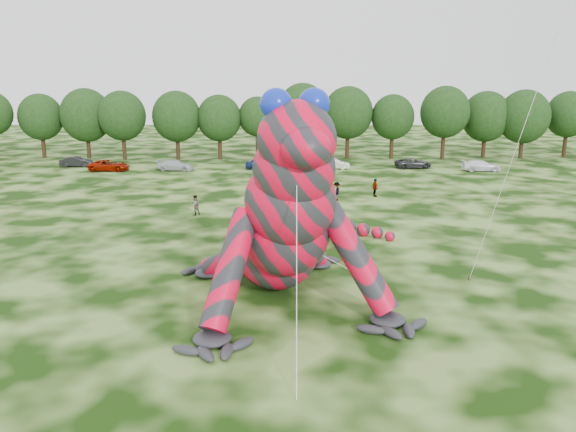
% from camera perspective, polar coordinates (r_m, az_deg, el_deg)
% --- Properties ---
extents(ground, '(240.00, 240.00, 0.00)m').
position_cam_1_polar(ground, '(24.77, -11.97, -12.67)').
color(ground, '#16330A').
rests_on(ground, ground).
extents(inflatable_gecko, '(22.35, 24.80, 10.58)m').
position_cam_1_polar(inflatable_gecko, '(29.77, -1.79, 2.87)').
color(inflatable_gecko, red).
rests_on(inflatable_gecko, ground).
extents(tree_4, '(6.22, 5.60, 9.06)m').
position_cam_1_polar(tree_4, '(87.76, -23.76, 8.37)').
color(tree_4, black).
rests_on(tree_4, ground).
extents(tree_5, '(7.16, 6.44, 9.80)m').
position_cam_1_polar(tree_5, '(85.12, -19.78, 8.84)').
color(tree_5, black).
rests_on(tree_5, ground).
extents(tree_6, '(6.52, 5.86, 9.49)m').
position_cam_1_polar(tree_6, '(81.78, -16.45, 8.81)').
color(tree_6, black).
rests_on(tree_6, ground).
extents(tree_7, '(6.68, 6.01, 9.48)m').
position_cam_1_polar(tree_7, '(80.17, -11.22, 9.01)').
color(tree_7, black).
rests_on(tree_7, ground).
extents(tree_8, '(6.14, 5.53, 8.94)m').
position_cam_1_polar(tree_8, '(79.49, -6.98, 8.94)').
color(tree_8, black).
rests_on(tree_8, ground).
extents(tree_9, '(5.27, 4.74, 8.68)m').
position_cam_1_polar(tree_9, '(79.42, -3.12, 8.92)').
color(tree_9, black).
rests_on(tree_9, ground).
extents(tree_10, '(7.09, 6.38, 10.50)m').
position_cam_1_polar(tree_10, '(80.53, 1.49, 9.65)').
color(tree_10, black).
rests_on(tree_10, ground).
extents(tree_11, '(7.01, 6.31, 10.07)m').
position_cam_1_polar(tree_11, '(80.62, 6.10, 9.43)').
color(tree_11, black).
rests_on(tree_11, ground).
extents(tree_12, '(5.99, 5.39, 8.97)m').
position_cam_1_polar(tree_12, '(81.13, 10.55, 8.92)').
color(tree_12, black).
rests_on(tree_12, ground).
extents(tree_13, '(6.83, 6.15, 10.13)m').
position_cam_1_polar(tree_13, '(82.13, 15.60, 9.11)').
color(tree_13, black).
rests_on(tree_13, ground).
extents(tree_14, '(6.82, 6.14, 9.40)m').
position_cam_1_polar(tree_14, '(85.58, 19.42, 8.76)').
color(tree_14, black).
rests_on(tree_14, ground).
extents(tree_15, '(7.17, 6.45, 9.63)m').
position_cam_1_polar(tree_15, '(86.50, 22.80, 8.60)').
color(tree_15, black).
rests_on(tree_15, ground).
extents(tree_16, '(6.26, 5.63, 9.37)m').
position_cam_1_polar(tree_16, '(90.88, 26.49, 8.35)').
color(tree_16, black).
rests_on(tree_16, ground).
extents(car_1, '(4.10, 1.58, 1.33)m').
position_cam_1_polar(car_1, '(77.19, -20.70, 5.18)').
color(car_1, black).
rests_on(car_1, ground).
extents(car_2, '(4.97, 2.40, 1.36)m').
position_cam_1_polar(car_2, '(72.34, -17.71, 4.92)').
color(car_2, '#8B1201').
rests_on(car_2, ground).
extents(car_3, '(4.74, 2.52, 1.31)m').
position_cam_1_polar(car_3, '(70.61, -11.36, 5.07)').
color(car_3, '#B7BEC1').
rests_on(car_3, ground).
extents(car_4, '(4.21, 2.09, 1.38)m').
position_cam_1_polar(car_4, '(70.59, -2.71, 5.35)').
color(car_4, '#10204C').
rests_on(car_4, ground).
extents(car_5, '(4.04, 1.97, 1.28)m').
position_cam_1_polar(car_5, '(70.77, 4.73, 5.30)').
color(car_5, silver).
rests_on(car_5, ground).
extents(car_6, '(4.83, 2.74, 1.27)m').
position_cam_1_polar(car_6, '(72.91, 12.60, 5.26)').
color(car_6, '#2A2A2D').
rests_on(car_6, ground).
extents(car_7, '(4.74, 2.13, 1.35)m').
position_cam_1_polar(car_7, '(72.79, 19.03, 4.86)').
color(car_7, white).
rests_on(car_7, ground).
extents(spectator_5, '(0.86, 1.58, 1.63)m').
position_cam_1_polar(spectator_5, '(43.45, -1.67, 0.28)').
color(spectator_5, gray).
rests_on(spectator_5, ground).
extents(spectator_2, '(0.90, 1.25, 1.73)m').
position_cam_1_polar(spectator_2, '(51.97, 4.96, 2.51)').
color(spectator_2, gray).
rests_on(spectator_2, ground).
extents(spectator_1, '(1.03, 1.01, 1.67)m').
position_cam_1_polar(spectator_1, '(46.78, -9.43, 1.09)').
color(spectator_1, gray).
rests_on(spectator_1, ground).
extents(spectator_3, '(0.72, 1.10, 1.74)m').
position_cam_1_polar(spectator_3, '(54.15, 8.84, 2.85)').
color(spectator_3, gray).
rests_on(spectator_3, ground).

